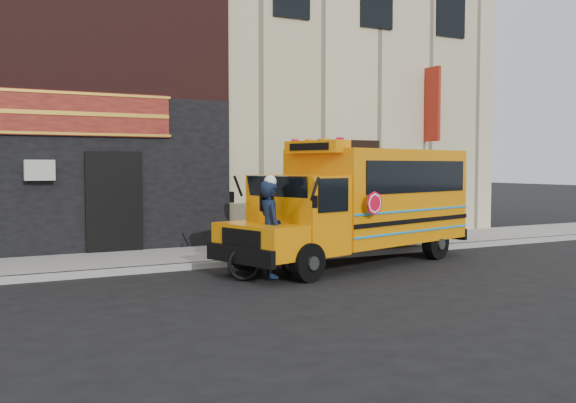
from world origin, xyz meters
The scene contains 8 objects.
ground centered at (0.00, 0.00, 0.00)m, with size 120.00×120.00×0.00m, color black.
curb centered at (0.00, 2.60, 0.07)m, with size 40.00×0.20×0.15m, color #969691.
sidewalk centered at (0.00, 4.10, 0.07)m, with size 40.00×3.00×0.15m, color slate.
building centered at (-0.04, 10.45, 6.13)m, with size 20.00×10.70×12.00m.
school_bus centered at (1.94, 1.68, 1.51)m, with size 7.22×3.96×2.92m.
sign_pole centered at (2.02, 2.62, 1.54)m, with size 0.10×0.24×2.77m.
bicycle centered at (-1.07, 0.55, 0.55)m, with size 0.52×1.83×1.10m, color black.
cyclist centered at (-1.06, 0.60, 1.00)m, with size 0.73×0.48×2.00m, color black.
Camera 1 is at (-6.81, -11.26, 2.36)m, focal length 40.00 mm.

